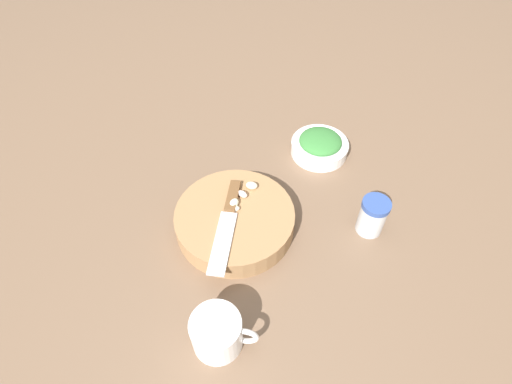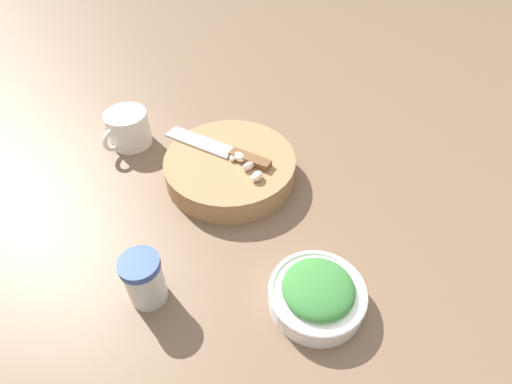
{
  "view_description": "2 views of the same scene",
  "coord_description": "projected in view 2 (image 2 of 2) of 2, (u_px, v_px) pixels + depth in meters",
  "views": [
    {
      "loc": [
        0.58,
        -0.23,
        0.7
      ],
      "look_at": [
        0.07,
        -0.04,
        0.07
      ],
      "focal_mm": 28.0,
      "sensor_mm": 36.0,
      "label": 1
    },
    {
      "loc": [
        0.02,
        0.48,
        0.54
      ],
      "look_at": [
        0.03,
        -0.0,
        0.06
      ],
      "focal_mm": 28.0,
      "sensor_mm": 36.0,
      "label": 2
    }
  ],
  "objects": [
    {
      "name": "ground_plane",
      "position": [
        275.0,
        215.0,
        0.72
      ],
      "size": [
        5.0,
        5.0,
        0.0
      ],
      "primitive_type": "plane",
      "color": "brown"
    },
    {
      "name": "cutting_board",
      "position": [
        230.0,
        168.0,
        0.77
      ],
      "size": [
        0.25,
        0.25,
        0.05
      ],
      "color": "#9E754C",
      "rests_on": "ground_plane"
    },
    {
      "name": "chef_knife",
      "position": [
        224.0,
        150.0,
        0.77
      ],
      "size": [
        0.22,
        0.13,
        0.01
      ],
      "rotation": [
        0.0,
        0.0,
        4.23
      ],
      "color": "brown",
      "rests_on": "cutting_board"
    },
    {
      "name": "garlic_cloves",
      "position": [
        246.0,
        165.0,
        0.73
      ],
      "size": [
        0.07,
        0.08,
        0.02
      ],
      "color": "silver",
      "rests_on": "cutting_board"
    },
    {
      "name": "herb_bowl",
      "position": [
        317.0,
        294.0,
        0.58
      ],
      "size": [
        0.14,
        0.14,
        0.06
      ],
      "color": "white",
      "rests_on": "ground_plane"
    },
    {
      "name": "spice_jar",
      "position": [
        144.0,
        280.0,
        0.57
      ],
      "size": [
        0.06,
        0.06,
        0.09
      ],
      "color": "silver",
      "rests_on": "ground_plane"
    },
    {
      "name": "coffee_mug",
      "position": [
        128.0,
        129.0,
        0.84
      ],
      "size": [
        0.09,
        0.11,
        0.07
      ],
      "color": "white",
      "rests_on": "ground_plane"
    }
  ]
}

